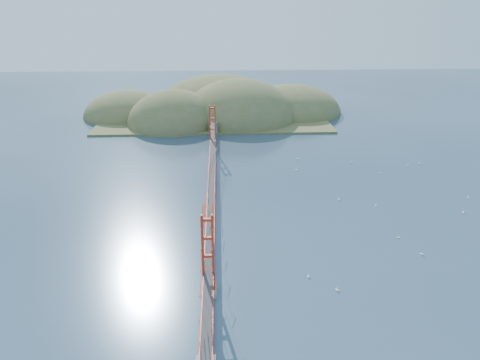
{
  "coord_description": "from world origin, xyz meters",
  "views": [
    {
      "loc": [
        1.81,
        -82.14,
        37.33
      ],
      "look_at": [
        5.45,
        0.0,
        4.14
      ],
      "focal_mm": 35.0,
      "sensor_mm": 36.0,
      "label": 1
    }
  ],
  "objects_px": {
    "sailboat_0": "(339,199)",
    "sailboat_2": "(422,254)",
    "bridge": "(211,166)",
    "sailboat_1": "(296,170)"
  },
  "relations": [
    {
      "from": "sailboat_0",
      "to": "sailboat_2",
      "type": "distance_m",
      "value": 22.0
    },
    {
      "from": "sailboat_0",
      "to": "sailboat_2",
      "type": "xyz_separation_m",
      "value": [
        7.82,
        -20.57,
        0.01
      ]
    },
    {
      "from": "sailboat_1",
      "to": "sailboat_0",
      "type": "xyz_separation_m",
      "value": [
        5.68,
        -16.43,
        -0.01
      ]
    },
    {
      "from": "sailboat_0",
      "to": "sailboat_2",
      "type": "relative_size",
      "value": 0.91
    },
    {
      "from": "sailboat_1",
      "to": "sailboat_0",
      "type": "bearing_deg",
      "value": -70.94
    },
    {
      "from": "bridge",
      "to": "sailboat_0",
      "type": "height_order",
      "value": "bridge"
    },
    {
      "from": "sailboat_0",
      "to": "sailboat_2",
      "type": "bearing_deg",
      "value": -69.17
    },
    {
      "from": "bridge",
      "to": "sailboat_1",
      "type": "xyz_separation_m",
      "value": [
        18.83,
        15.4,
        -6.85
      ]
    },
    {
      "from": "bridge",
      "to": "sailboat_0",
      "type": "xyz_separation_m",
      "value": [
        24.51,
        -1.03,
        -6.86
      ]
    },
    {
      "from": "sailboat_0",
      "to": "bridge",
      "type": "bearing_deg",
      "value": 177.59
    }
  ]
}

